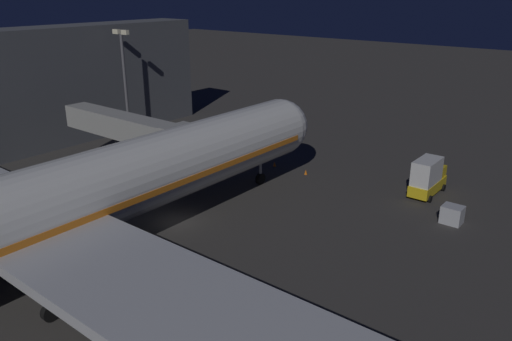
{
  "coord_description": "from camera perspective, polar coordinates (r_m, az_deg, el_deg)",
  "views": [
    {
      "loc": [
        -30.95,
        27.36,
        19.84
      ],
      "look_at": [
        -3.0,
        -7.58,
        3.5
      ],
      "focal_mm": 35.21,
      "sensor_mm": 36.0,
      "label": 1
    }
  ],
  "objects": [
    {
      "name": "traffic_cone_nose_port",
      "position": [
        56.83,
        5.68,
        -0.18
      ],
      "size": [
        0.36,
        0.36,
        0.55
      ],
      "primitive_type": "cone",
      "color": "orange",
      "rests_on": "ground_plane"
    },
    {
      "name": "jet_bridge",
      "position": [
        54.8,
        -13.24,
        4.46
      ],
      "size": [
        20.15,
        3.4,
        7.14
      ],
      "color": "#9E9E99",
      "rests_on": "ground_plane"
    },
    {
      "name": "ground_plane",
      "position": [
        45.83,
        -8.93,
        -5.86
      ],
      "size": [
        320.0,
        320.0,
        0.0
      ],
      "primitive_type": "plane",
      "color": "#383533"
    },
    {
      "name": "apron_floodlight_mast",
      "position": [
        71.28,
        -14.71,
        10.44
      ],
      "size": [
        2.9,
        0.5,
        14.67
      ],
      "color": "#59595E",
      "rests_on": "ground_plane"
    },
    {
      "name": "baggage_container_near_belt",
      "position": [
        48.17,
        21.39,
        -4.68
      ],
      "size": [
        1.78,
        1.53,
        1.62
      ],
      "primitive_type": "cube",
      "color": "#B7BABF",
      "rests_on": "ground_plane"
    },
    {
      "name": "cargo_truck_aft",
      "position": [
        53.38,
        18.94,
        -0.67
      ],
      "size": [
        2.36,
        5.42,
        3.89
      ],
      "color": "yellow",
      "rests_on": "ground_plane"
    },
    {
      "name": "traffic_cone_nose_starboard",
      "position": [
        59.17,
        2.12,
        0.74
      ],
      "size": [
        0.36,
        0.36,
        0.55
      ],
      "primitive_type": "cone",
      "color": "orange",
      "rests_on": "ground_plane"
    },
    {
      "name": "airliner_at_gate",
      "position": [
        37.31,
        -23.32,
        -4.26
      ],
      "size": [
        51.76,
        62.11,
        19.84
      ],
      "color": "silver",
      "rests_on": "ground_plane"
    }
  ]
}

